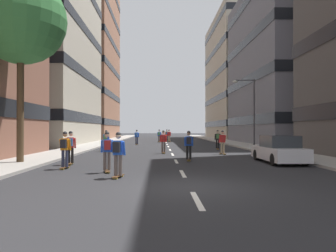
{
  "coord_description": "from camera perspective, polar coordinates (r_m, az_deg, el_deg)",
  "views": [
    {
      "loc": [
        -1.02,
        -10.42,
        1.91
      ],
      "look_at": [
        0.0,
        24.18,
        2.19
      ],
      "focal_mm": 33.96,
      "sensor_mm": 36.0,
      "label": 1
    }
  ],
  "objects": [
    {
      "name": "ground_plane",
      "position": [
        40.93,
        -0.26,
        -3.14
      ],
      "size": [
        182.72,
        182.72,
        0.0
      ],
      "primitive_type": "plane",
      "color": "#28282B"
    },
    {
      "name": "sidewalk_left",
      "position": [
        45.33,
        -11.06,
        -2.79
      ],
      "size": [
        3.01,
        83.75,
        0.14
      ],
      "primitive_type": "cube",
      "color": "#9E9991",
      "rests_on": "ground_plane"
    },
    {
      "name": "sidewalk_right",
      "position": [
        45.7,
        10.21,
        -2.77
      ],
      "size": [
        3.01,
        83.75,
        0.14
      ],
      "primitive_type": "cube",
      "color": "#9E9991",
      "rests_on": "ground_plane"
    },
    {
      "name": "lane_markings",
      "position": [
        43.48,
        -0.34,
        -2.98
      ],
      "size": [
        0.16,
        72.2,
        0.01
      ],
      "color": "silver",
      "rests_on": "ground_plane"
    },
    {
      "name": "building_left_mid",
      "position": [
        44.81,
        -25.81,
        14.54
      ],
      "size": [
        17.81,
        19.62,
        26.77
      ],
      "color": "#BCB29E",
      "rests_on": "ground_plane"
    },
    {
      "name": "building_left_far",
      "position": [
        66.2,
        -17.54,
        11.42
      ],
      "size": [
        17.81,
        20.85,
        30.87
      ],
      "color": "#9E6B51",
      "rests_on": "ground_plane"
    },
    {
      "name": "building_right_mid",
      "position": [
        44.88,
        24.86,
        9.84
      ],
      "size": [
        17.81,
        20.23,
        19.63
      ],
      "color": "slate",
      "rests_on": "ground_plane"
    },
    {
      "name": "building_right_far",
      "position": [
        66.13,
        15.89,
        8.25
      ],
      "size": [
        17.81,
        23.32,
        23.66
      ],
      "color": "#B2A893",
      "rests_on": "ground_plane"
    },
    {
      "name": "parked_car_near",
      "position": [
        18.78,
        19.29,
        -4.13
      ],
      "size": [
        1.82,
        4.4,
        1.52
      ],
      "color": "silver",
      "rests_on": "ground_plane"
    },
    {
      "name": "street_tree_near",
      "position": [
        19.53,
        -24.93,
        16.93
      ],
      "size": [
        4.8,
        4.8,
        10.03
      ],
      "color": "#4C3823",
      "rests_on": "sidewalk_left"
    },
    {
      "name": "streetlamp_right",
      "position": [
        31.35,
        14.54,
        3.62
      ],
      "size": [
        2.13,
        0.3,
        6.5
      ],
      "color": "#3F3F44",
      "rests_on": "sidewalk_right"
    },
    {
      "name": "skater_0",
      "position": [
        15.77,
        -18.05,
        -3.69
      ],
      "size": [
        0.55,
        0.92,
        1.78
      ],
      "color": "brown",
      "rests_on": "ground_plane"
    },
    {
      "name": "skater_1",
      "position": [
        51.31,
        -0.22,
        -1.47
      ],
      "size": [
        0.56,
        0.92,
        1.78
      ],
      "color": "brown",
      "rests_on": "ground_plane"
    },
    {
      "name": "skater_2",
      "position": [
        14.06,
        -10.88,
        -4.1
      ],
      "size": [
        0.57,
        0.92,
        1.78
      ],
      "color": "brown",
      "rests_on": "ground_plane"
    },
    {
      "name": "skater_3",
      "position": [
        23.76,
        9.77,
        -2.69
      ],
      "size": [
        0.57,
        0.92,
        1.78
      ],
      "color": "brown",
      "rests_on": "ground_plane"
    },
    {
      "name": "skater_4",
      "position": [
        24.29,
        -0.82,
        -2.58
      ],
      "size": [
        0.55,
        0.91,
        1.78
      ],
      "color": "brown",
      "rests_on": "ground_plane"
    },
    {
      "name": "skater_5",
      "position": [
        29.43,
        8.9,
        -2.2
      ],
      "size": [
        0.55,
        0.91,
        1.78
      ],
      "color": "brown",
      "rests_on": "ground_plane"
    },
    {
      "name": "skater_6",
      "position": [
        17.53,
        -17.09,
        -3.37
      ],
      "size": [
        0.55,
        0.92,
        1.78
      ],
      "color": "brown",
      "rests_on": "ground_plane"
    },
    {
      "name": "skater_7",
      "position": [
        18.84,
        3.75,
        -3.19
      ],
      "size": [
        0.55,
        0.91,
        1.78
      ],
      "color": "brown",
      "rests_on": "ground_plane"
    },
    {
      "name": "skater_8",
      "position": [
        27.17,
        -11.06,
        -2.35
      ],
      "size": [
        0.56,
        0.92,
        1.78
      ],
      "color": "brown",
      "rests_on": "ground_plane"
    },
    {
      "name": "skater_9",
      "position": [
        45.34,
        0.2,
        -1.64
      ],
      "size": [
        0.56,
        0.92,
        1.78
      ],
      "color": "brown",
      "rests_on": "ground_plane"
    },
    {
      "name": "skater_10",
      "position": [
        12.44,
        -8.97,
        -4.58
      ],
      "size": [
        0.57,
        0.92,
        1.78
      ],
      "color": "brown",
      "rests_on": "ground_plane"
    },
    {
      "name": "skater_11",
      "position": [
        44.39,
        -1.6,
        -1.62
      ],
      "size": [
        0.57,
        0.92,
        1.78
      ],
      "color": "brown",
      "rests_on": "ground_plane"
    },
    {
      "name": "skater_12",
      "position": [
        37.97,
        -5.64,
        -1.82
      ],
      "size": [
        0.55,
        0.91,
        1.78
      ],
      "color": "brown",
      "rests_on": "ground_plane"
    }
  ]
}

